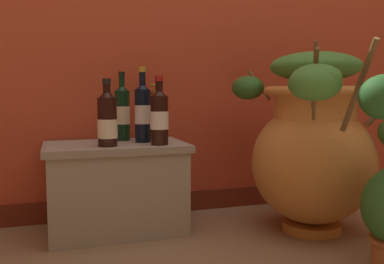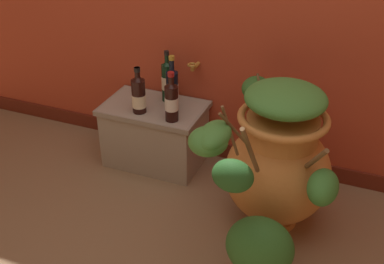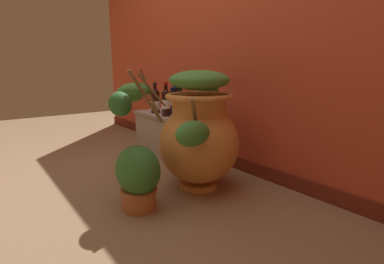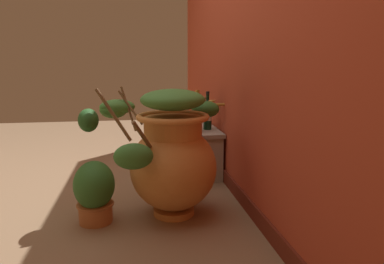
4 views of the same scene
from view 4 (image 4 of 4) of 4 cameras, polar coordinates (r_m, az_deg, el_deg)
name	(u,v)px [view 4 (image 4 of 4)]	position (r m, az deg, el deg)	size (l,w,h in m)	color
ground_plane	(80,199)	(2.65, -17.64, -10.19)	(7.00, 7.00, 0.00)	#896B4C
back_wall	(250,10)	(2.60, 9.24, 18.85)	(4.40, 0.33, 2.60)	#B74228
terracotta_urn	(170,154)	(2.17, -3.57, -3.55)	(0.64, 0.89, 0.79)	#CC7F3D
stone_ledge	(194,149)	(3.04, 0.40, -2.81)	(0.61, 0.39, 0.39)	#9E9384
wine_bottle_left	(184,117)	(2.79, -1.31, 2.40)	(0.08, 0.08, 0.29)	black
wine_bottle_middle	(197,114)	(2.86, 0.88, 2.91)	(0.07, 0.07, 0.33)	black
wine_bottle_right	(183,115)	(3.01, -1.53, 2.80)	(0.08, 0.08, 0.28)	black
wine_bottle_back	(208,113)	(2.95, 2.52, 3.03)	(0.07, 0.07, 0.32)	black
potted_shrub	(95,190)	(2.19, -15.41, -9.06)	(0.30, 0.24, 0.37)	#B26638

